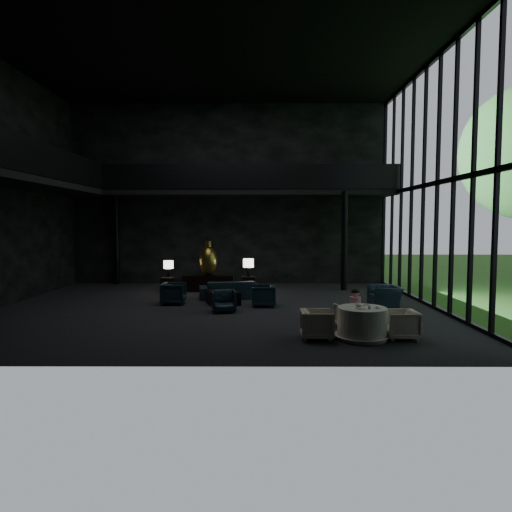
{
  "coord_description": "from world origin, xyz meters",
  "views": [
    {
      "loc": [
        1.28,
        -14.51,
        2.74
      ],
      "look_at": [
        1.22,
        0.5,
        1.64
      ],
      "focal_mm": 32.0,
      "sensor_mm": 36.0,
      "label": 1
    }
  ],
  "objects_px": {
    "sofa": "(231,285)",
    "dining_chair_east": "(401,324)",
    "table_lamp_right": "(248,264)",
    "window_armchair": "(385,293)",
    "child": "(355,301)",
    "dining_chair_north": "(350,316)",
    "dining_table": "(362,325)",
    "table_lamp_left": "(168,265)",
    "lounge_armchair_west": "(174,292)",
    "side_table_left": "(168,284)",
    "bronze_urn": "(208,261)",
    "lounge_armchair_east": "(264,295)",
    "lounge_armchair_south": "(224,301)",
    "dining_chair_west": "(317,323)",
    "coffee_table": "(223,298)",
    "console": "(208,283)",
    "side_table_right": "(248,284)"
  },
  "relations": [
    {
      "from": "coffee_table",
      "to": "dining_chair_north",
      "type": "height_order",
      "value": "dining_chair_north"
    },
    {
      "from": "side_table_left",
      "to": "sofa",
      "type": "distance_m",
      "value": 3.07
    },
    {
      "from": "sofa",
      "to": "dining_chair_north",
      "type": "height_order",
      "value": "sofa"
    },
    {
      "from": "dining_table",
      "to": "dining_chair_west",
      "type": "xyz_separation_m",
      "value": [
        -1.06,
        -0.0,
        0.05
      ]
    },
    {
      "from": "side_table_left",
      "to": "coffee_table",
      "type": "distance_m",
      "value": 3.67
    },
    {
      "from": "side_table_right",
      "to": "dining_chair_east",
      "type": "bearing_deg",
      "value": -63.48
    },
    {
      "from": "lounge_armchair_east",
      "to": "window_armchair",
      "type": "relative_size",
      "value": 0.74
    },
    {
      "from": "sofa",
      "to": "child",
      "type": "distance_m",
      "value": 5.95
    },
    {
      "from": "lounge_armchair_west",
      "to": "table_lamp_left",
      "type": "bearing_deg",
      "value": 12.49
    },
    {
      "from": "side_table_left",
      "to": "bronze_urn",
      "type": "bearing_deg",
      "value": 3.77
    },
    {
      "from": "side_table_right",
      "to": "lounge_armchair_east",
      "type": "bearing_deg",
      "value": -80.33
    },
    {
      "from": "table_lamp_right",
      "to": "window_armchair",
      "type": "distance_m",
      "value": 5.68
    },
    {
      "from": "coffee_table",
      "to": "console",
      "type": "bearing_deg",
      "value": 105.66
    },
    {
      "from": "lounge_armchair_west",
      "to": "coffee_table",
      "type": "relative_size",
      "value": 0.83
    },
    {
      "from": "dining_table",
      "to": "dining_chair_north",
      "type": "xyz_separation_m",
      "value": [
        -0.05,
        1.1,
        -0.01
      ]
    },
    {
      "from": "table_lamp_right",
      "to": "lounge_armchair_east",
      "type": "xyz_separation_m",
      "value": [
        0.56,
        -3.26,
        -0.72
      ]
    },
    {
      "from": "table_lamp_left",
      "to": "dining_chair_north",
      "type": "relative_size",
      "value": 1.02
    },
    {
      "from": "bronze_urn",
      "to": "window_armchair",
      "type": "bearing_deg",
      "value": -29.1
    },
    {
      "from": "bronze_urn",
      "to": "side_table_left",
      "type": "relative_size",
      "value": 2.4
    },
    {
      "from": "lounge_armchair_west",
      "to": "window_armchair",
      "type": "bearing_deg",
      "value": -95.88
    },
    {
      "from": "bronze_urn",
      "to": "table_lamp_right",
      "type": "bearing_deg",
      "value": -0.45
    },
    {
      "from": "side_table_left",
      "to": "lounge_armchair_east",
      "type": "distance_m",
      "value": 4.92
    },
    {
      "from": "lounge_armchair_west",
      "to": "dining_table",
      "type": "distance_m",
      "value": 7.02
    },
    {
      "from": "table_lamp_right",
      "to": "child",
      "type": "distance_m",
      "value": 7.15
    },
    {
      "from": "sofa",
      "to": "dining_chair_east",
      "type": "xyz_separation_m",
      "value": [
        4.35,
        -5.76,
        -0.11
      ]
    },
    {
      "from": "console",
      "to": "lounge_armchair_south",
      "type": "height_order",
      "value": "lounge_armchair_south"
    },
    {
      "from": "dining_table",
      "to": "dining_chair_east",
      "type": "distance_m",
      "value": 0.91
    },
    {
      "from": "lounge_armchair_south",
      "to": "dining_chair_west",
      "type": "bearing_deg",
      "value": -62.9
    },
    {
      "from": "side_table_right",
      "to": "dining_chair_east",
      "type": "height_order",
      "value": "dining_chair_east"
    },
    {
      "from": "lounge_armchair_south",
      "to": "window_armchair",
      "type": "height_order",
      "value": "window_armchair"
    },
    {
      "from": "lounge_armchair_south",
      "to": "coffee_table",
      "type": "relative_size",
      "value": 0.7
    },
    {
      "from": "bronze_urn",
      "to": "child",
      "type": "relative_size",
      "value": 2.27
    },
    {
      "from": "lounge_armchair_east",
      "to": "lounge_armchair_west",
      "type": "bearing_deg",
      "value": -96.97
    },
    {
      "from": "side_table_right",
      "to": "lounge_armchair_east",
      "type": "xyz_separation_m",
      "value": [
        0.56,
        -3.3,
        0.09
      ]
    },
    {
      "from": "table_lamp_left",
      "to": "window_armchair",
      "type": "height_order",
      "value": "table_lamp_left"
    },
    {
      "from": "lounge_armchair_west",
      "to": "sofa",
      "type": "bearing_deg",
      "value": -59.89
    },
    {
      "from": "lounge_armchair_east",
      "to": "window_armchair",
      "type": "bearing_deg",
      "value": 88.59
    },
    {
      "from": "dining_chair_east",
      "to": "child",
      "type": "distance_m",
      "value": 1.34
    },
    {
      "from": "window_armchair",
      "to": "child",
      "type": "distance_m",
      "value": 3.56
    },
    {
      "from": "table_lamp_left",
      "to": "dining_chair_west",
      "type": "relative_size",
      "value": 0.88
    },
    {
      "from": "child",
      "to": "window_armchair",
      "type": "bearing_deg",
      "value": -117.48
    },
    {
      "from": "lounge_armchair_south",
      "to": "lounge_armchair_east",
      "type": "bearing_deg",
      "value": 28.01
    },
    {
      "from": "sofa",
      "to": "table_lamp_right",
      "type": "bearing_deg",
      "value": -119.28
    },
    {
      "from": "side_table_left",
      "to": "dining_chair_west",
      "type": "xyz_separation_m",
      "value": [
        4.97,
        -7.38,
        0.09
      ]
    },
    {
      "from": "table_lamp_left",
      "to": "sofa",
      "type": "height_order",
      "value": "table_lamp_left"
    },
    {
      "from": "table_lamp_right",
      "to": "lounge_armchair_west",
      "type": "xyz_separation_m",
      "value": [
        -2.47,
        -2.87,
        -0.7
      ]
    },
    {
      "from": "dining_chair_west",
      "to": "child",
      "type": "height_order",
      "value": "child"
    },
    {
      "from": "bronze_urn",
      "to": "sofa",
      "type": "distance_m",
      "value": 2.13
    },
    {
      "from": "bronze_urn",
      "to": "console",
      "type": "bearing_deg",
      "value": -90.0
    },
    {
      "from": "lounge_armchair_east",
      "to": "dining_chair_west",
      "type": "bearing_deg",
      "value": 16.44
    }
  ]
}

